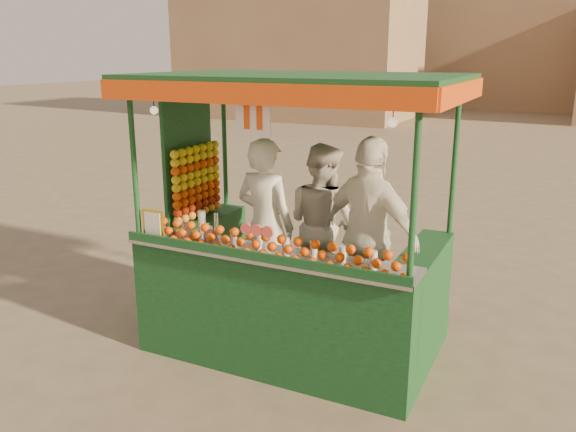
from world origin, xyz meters
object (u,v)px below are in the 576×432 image
at_px(vendor_left, 265,225).
at_px(vendor_middle, 322,224).
at_px(vendor_right, 370,235).
at_px(juice_cart, 285,266).

bearing_deg(vendor_left, vendor_middle, -129.37).
height_order(vendor_left, vendor_right, vendor_right).
distance_m(juice_cart, vendor_right, 0.86).
height_order(juice_cart, vendor_middle, juice_cart).
xyz_separation_m(vendor_left, vendor_middle, (0.43, 0.42, -0.04)).
xyz_separation_m(vendor_middle, vendor_right, (0.63, -0.39, 0.08)).
bearing_deg(vendor_left, juice_cart, 156.09).
bearing_deg(vendor_middle, juice_cart, 98.69).
xyz_separation_m(juice_cart, vendor_left, (-0.30, 0.18, 0.32)).
xyz_separation_m(vendor_left, vendor_right, (1.06, 0.03, 0.03)).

